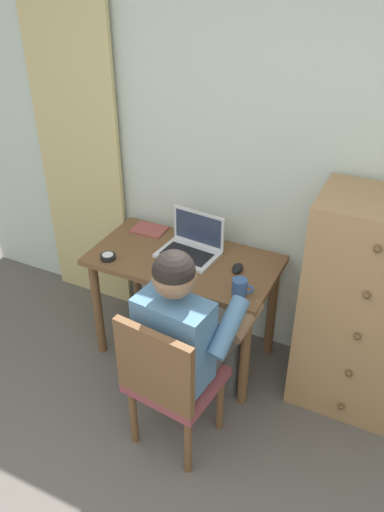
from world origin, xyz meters
TOP-DOWN VIEW (x-y plane):
  - wall_back at (0.00, 2.20)m, footprint 4.80×0.05m
  - curtain_panel at (-1.42, 2.13)m, footprint 0.62×0.03m
  - desk at (-0.51, 1.84)m, footprint 1.10×0.58m
  - dresser at (0.53, 1.92)m, footprint 0.65×0.47m
  - chair at (-0.26, 1.16)m, footprint 0.46×0.44m
  - person_seated at (-0.24, 1.34)m, footprint 0.57×0.61m
  - laptop at (-0.50, 1.91)m, footprint 0.36×0.28m
  - computer_mouse at (-0.18, 1.85)m, footprint 0.07×0.11m
  - desk_clock at (-0.91, 1.64)m, footprint 0.09×0.09m
  - notebook_pad at (-0.86, 2.03)m, footprint 0.21×0.16m
  - coffee_mug at (-0.09, 1.65)m, footprint 0.12×0.08m

SIDE VIEW (x-z plane):
  - chair at x=-0.26m, z-range 0.05..0.91m
  - desk at x=-0.51m, z-range 0.24..0.97m
  - dresser at x=0.53m, z-range 0.00..1.28m
  - person_seated at x=-0.24m, z-range 0.07..1.25m
  - notebook_pad at x=-0.86m, z-range 0.72..0.73m
  - desk_clock at x=-0.91m, z-range 0.72..0.75m
  - computer_mouse at x=-0.18m, z-range 0.72..0.75m
  - coffee_mug at x=-0.09m, z-range 0.72..0.82m
  - laptop at x=-0.50m, z-range 0.66..0.89m
  - curtain_panel at x=-1.42m, z-range 0.00..2.18m
  - wall_back at x=0.00m, z-range 0.00..2.50m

